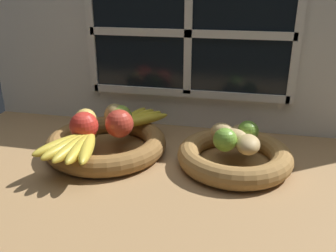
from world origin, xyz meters
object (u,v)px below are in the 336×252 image
Objects in this scene: fruit_bowl_left at (106,144)px; fruit_bowl_right at (234,156)px; banana_bunch_back at (138,118)px; potato_back at (244,133)px; pear_brown at (115,116)px; apple_red_front at (84,126)px; apple_golden_left at (86,120)px; lime_far at (248,131)px; apple_green_back at (120,117)px; lime_near at (225,140)px; potato_oblong at (223,132)px; apple_red_right at (119,124)px; potato_small at (248,144)px; banana_bunch_front at (75,146)px; potato_large at (236,138)px.

fruit_bowl_right is at bearing 0.00° from fruit_bowl_left.
banana_bunch_back is at bearing 160.24° from fruit_bowl_right.
potato_back reaches higher than fruit_bowl_right.
pear_brown is 36.85cm from potato_back.
potato_back is at bearing 12.12° from apple_red_front.
apple_golden_left is at bearing -144.29° from banana_bunch_back.
banana_bunch_back is at bearing 168.23° from lime_far.
apple_green_back is at bearing 179.23° from potato_back.
apple_green_back is at bearing 164.23° from lime_near.
apple_red_front reaches higher than potato_oblong.
apple_red_front is (-6.76, -9.51, 0.34)cm from apple_green_back.
potato_oblong is (26.05, -7.87, 1.10)cm from banana_bunch_back.
potato_small is (34.59, -2.26, -1.60)cm from apple_red_right.
apple_red_front and apple_red_right have the same top height.
lime_near is at bearing -15.00° from pear_brown.
banana_bunch_front is at bearing -167.65° from potato_small.
banana_bunch_back is 2.23× the size of potato_large.
potato_small is (3.18, -3.18, 5.35)cm from fruit_bowl_right.
lime_far reaches higher than fruit_bowl_right.
fruit_bowl_left is 13.16cm from banana_bunch_back.
potato_back is (33.40, 5.28, -1.81)cm from apple_red_right.
potato_small is at bearing -11.85° from pear_brown.
fruit_bowl_left is 13.63cm from banana_bunch_front.
potato_back is at bearing 152.74° from lime_far.
potato_large is (29.62, -10.64, 0.96)cm from banana_bunch_back.
apple_green_back is at bearing 167.62° from potato_small.
lime_far is at bearing 54.16° from lime_near.
apple_red_front reaches higher than potato_large.
pear_brown reaches higher than potato_large.
potato_oblong is 0.87× the size of potato_small.
fruit_bowl_left is 4.24× the size of potato_large.
lime_far is at bearing 21.15° from banana_bunch_front.
potato_large is at bearing -19.76° from banana_bunch_back.
banana_bunch_front reaches higher than fruit_bowl_left.
potato_oblong is at bearing -3.96° from apple_green_back.
banana_bunch_front is at bearing -157.75° from potato_back.
apple_red_right reaches higher than fruit_bowl_left.
banana_bunch_back is 33.35cm from lime_far.
potato_oblong is 6.73cm from lime_near.
fruit_bowl_left is at bearing -120.97° from banana_bunch_back.
apple_golden_left is at bearing 178.07° from fruit_bowl_right.
lime_near is at bearing -28.17° from banana_bunch_back.
apple_green_back reaches higher than potato_small.
fruit_bowl_left is at bearing -103.92° from pear_brown.
potato_oblong is (27.85, 3.69, -1.48)cm from apple_red_right.
fruit_bowl_left is 5.66× the size of lime_near.
fruit_bowl_right is 5.02× the size of lime_near.
potato_small is 5.82cm from lime_near.
apple_green_back is at bearing 176.04° from potato_oblong.
potato_back is 4.80cm from potato_large.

